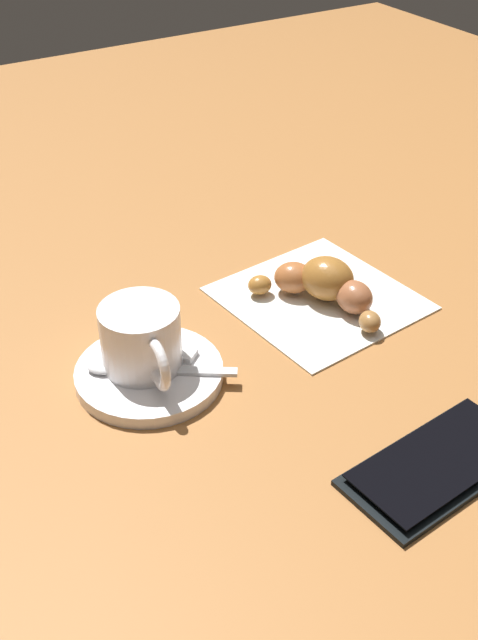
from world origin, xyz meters
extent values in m
plane|color=#9A6231|center=(0.00, 0.00, 0.00)|extent=(1.80, 1.80, 0.00)
cylinder|color=white|center=(-0.09, 0.00, 0.01)|extent=(0.13, 0.13, 0.01)
cylinder|color=white|center=(-0.09, 0.01, 0.04)|extent=(0.07, 0.07, 0.06)
cylinder|color=#3E230D|center=(-0.09, 0.01, 0.04)|extent=(0.06, 0.06, 0.00)
torus|color=white|center=(-0.10, -0.03, 0.04)|extent=(0.01, 0.04, 0.04)
cube|color=silver|center=(-0.07, -0.02, 0.01)|extent=(0.09, 0.06, 0.00)
ellipsoid|color=silver|center=(-0.13, 0.02, 0.02)|extent=(0.03, 0.03, 0.01)
cube|color=white|center=(-0.07, 0.02, 0.01)|extent=(0.06, 0.07, 0.01)
cube|color=white|center=(0.10, 0.02, 0.00)|extent=(0.18, 0.19, 0.00)
ellipsoid|color=#9B6A39|center=(0.11, -0.05, 0.01)|extent=(0.03, 0.03, 0.02)
ellipsoid|color=#9B5A38|center=(0.12, -0.01, 0.02)|extent=(0.03, 0.04, 0.03)
ellipsoid|color=#9D642A|center=(0.11, 0.02, 0.03)|extent=(0.06, 0.07, 0.04)
ellipsoid|color=#A65F32|center=(0.09, 0.04, 0.02)|extent=(0.05, 0.05, 0.03)
ellipsoid|color=#A36A2D|center=(0.06, 0.06, 0.01)|extent=(0.03, 0.02, 0.02)
cube|color=black|center=(0.05, -0.21, 0.00)|extent=(0.16, 0.09, 0.01)
cube|color=black|center=(0.05, -0.21, 0.01)|extent=(0.14, 0.08, 0.00)
camera|label=1|loc=(-0.29, -0.48, 0.43)|focal=43.87mm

